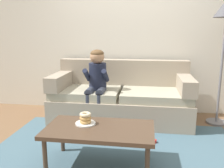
# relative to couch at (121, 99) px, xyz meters

# --- Properties ---
(ground) EXTENTS (10.00, 10.00, 0.00)m
(ground) POSITION_rel_couch_xyz_m (0.06, -0.84, -0.34)
(ground) COLOR brown
(wall_back) EXTENTS (8.00, 0.10, 2.80)m
(wall_back) POSITION_rel_couch_xyz_m (0.06, 0.56, 1.06)
(wall_back) COLOR silver
(wall_back) RESTS_ON ground
(area_rug) EXTENTS (2.85, 1.91, 0.01)m
(area_rug) POSITION_rel_couch_xyz_m (0.06, -1.09, -0.33)
(area_rug) COLOR #476675
(area_rug) RESTS_ON ground
(couch) EXTENTS (2.09, 0.90, 0.91)m
(couch) POSITION_rel_couch_xyz_m (0.00, 0.00, 0.00)
(couch) COLOR tan
(couch) RESTS_ON ground
(coffee_table) EXTENTS (1.08, 0.59, 0.42)m
(coffee_table) POSITION_rel_couch_xyz_m (-0.07, -1.38, 0.04)
(coffee_table) COLOR #4C3828
(coffee_table) RESTS_ON ground
(person_child) EXTENTS (0.34, 0.58, 1.10)m
(person_child) POSITION_rel_couch_xyz_m (-0.34, -0.20, 0.34)
(person_child) COLOR #1E2338
(person_child) RESTS_ON ground
(plate) EXTENTS (0.21, 0.21, 0.01)m
(plate) POSITION_rel_couch_xyz_m (-0.23, -1.31, 0.09)
(plate) COLOR white
(plate) RESTS_ON coffee_table
(donut) EXTENTS (0.17, 0.17, 0.04)m
(donut) POSITION_rel_couch_xyz_m (-0.23, -1.31, 0.11)
(donut) COLOR tan
(donut) RESTS_ON plate
(donut_second) EXTENTS (0.12, 0.12, 0.04)m
(donut_second) POSITION_rel_couch_xyz_m (-0.23, -1.31, 0.15)
(donut_second) COLOR tan
(donut_second) RESTS_ON donut
(donut_third) EXTENTS (0.12, 0.12, 0.04)m
(donut_third) POSITION_rel_couch_xyz_m (-0.23, -1.31, 0.19)
(donut_third) COLOR beige
(donut_third) RESTS_ON donut_second
(toy_controller) EXTENTS (0.23, 0.09, 0.05)m
(toy_controller) POSITION_rel_couch_xyz_m (0.42, -0.79, -0.31)
(toy_controller) COLOR red
(toy_controller) RESTS_ON ground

